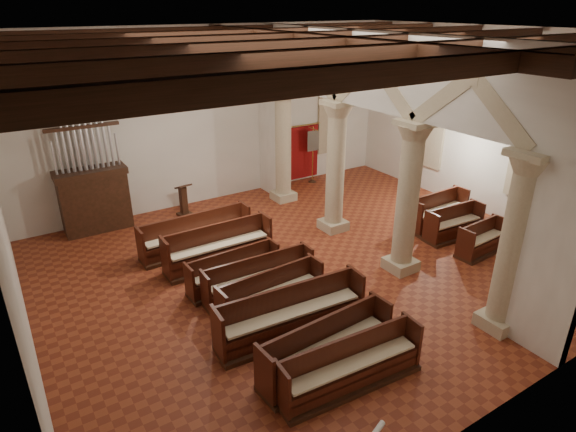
{
  "coord_description": "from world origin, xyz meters",
  "views": [
    {
      "loc": [
        -6.84,
        -9.45,
        6.6
      ],
      "look_at": [
        -0.53,
        0.5,
        1.38
      ],
      "focal_mm": 30.0,
      "sensor_mm": 36.0,
      "label": 1
    }
  ],
  "objects_px": {
    "processional_banner": "(313,163)",
    "aisle_pew_0": "(481,243)",
    "pipe_organ": "(93,189)",
    "nave_pew_0": "(350,371)",
    "lectern": "(184,202)"
  },
  "relations": [
    {
      "from": "lectern",
      "to": "processional_banner",
      "type": "distance_m",
      "value": 5.62
    },
    {
      "from": "pipe_organ",
      "to": "processional_banner",
      "type": "xyz_separation_m",
      "value": [
        8.29,
        -0.01,
        -0.59
      ]
    },
    {
      "from": "pipe_organ",
      "to": "nave_pew_0",
      "type": "xyz_separation_m",
      "value": [
        2.39,
        -9.66,
        -1.04
      ]
    },
    {
      "from": "nave_pew_0",
      "to": "processional_banner",
      "type": "bearing_deg",
      "value": 62.35
    },
    {
      "from": "lectern",
      "to": "nave_pew_0",
      "type": "relative_size",
      "value": 0.39
    },
    {
      "from": "processional_banner",
      "to": "nave_pew_0",
      "type": "relative_size",
      "value": 0.76
    },
    {
      "from": "processional_banner",
      "to": "nave_pew_0",
      "type": "xyz_separation_m",
      "value": [
        -5.9,
        -9.65,
        -0.45
      ]
    },
    {
      "from": "pipe_organ",
      "to": "aisle_pew_0",
      "type": "relative_size",
      "value": 2.6
    },
    {
      "from": "pipe_organ",
      "to": "aisle_pew_0",
      "type": "distance_m",
      "value": 11.72
    },
    {
      "from": "nave_pew_0",
      "to": "aisle_pew_0",
      "type": "height_order",
      "value": "nave_pew_0"
    },
    {
      "from": "nave_pew_0",
      "to": "aisle_pew_0",
      "type": "bearing_deg",
      "value": 21.6
    },
    {
      "from": "lectern",
      "to": "aisle_pew_0",
      "type": "bearing_deg",
      "value": -58.73
    },
    {
      "from": "pipe_organ",
      "to": "aisle_pew_0",
      "type": "bearing_deg",
      "value": -40.4
    },
    {
      "from": "processional_banner",
      "to": "aisle_pew_0",
      "type": "relative_size",
      "value": 1.34
    },
    {
      "from": "pipe_organ",
      "to": "lectern",
      "type": "height_order",
      "value": "pipe_organ"
    }
  ]
}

